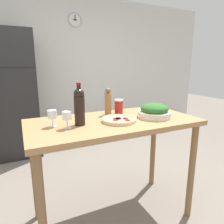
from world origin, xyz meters
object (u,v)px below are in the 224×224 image
object	(u,v)px
wine_bottle	(79,106)
salt_canister	(119,107)
pepper_mill	(108,102)
wine_glass_near	(67,117)
wine_glass_far	(52,115)
salad_bowl	(154,111)
refrigerator	(12,95)
homemade_pizza	(119,120)

from	to	relation	value
wine_bottle	salt_canister	distance (m)	0.49
pepper_mill	salt_canister	world-z (taller)	pepper_mill
wine_glass_near	wine_glass_far	bearing A→B (deg)	135.09
wine_glass_near	salt_canister	bearing A→B (deg)	24.85
wine_glass_near	salt_canister	size ratio (longest dim) A/B	0.94
wine_bottle	wine_glass_far	bearing A→B (deg)	168.86
salad_bowl	pepper_mill	bearing A→B (deg)	140.69
refrigerator	homemade_pizza	world-z (taller)	refrigerator
pepper_mill	salt_canister	distance (m)	0.12
pepper_mill	homemade_pizza	size ratio (longest dim) A/B	0.88
homemade_pizza	pepper_mill	bearing A→B (deg)	85.92
wine_glass_near	salad_bowl	bearing A→B (deg)	-0.81
refrigerator	wine_bottle	xyz separation A→B (m)	(0.50, -1.95, 0.15)
homemade_pizza	salt_canister	bearing A→B (deg)	62.87
refrigerator	wine_glass_near	size ratio (longest dim) A/B	14.89
homemade_pizza	salt_canister	size ratio (longest dim) A/B	2.10
refrigerator	wine_glass_far	bearing A→B (deg)	-81.08
salad_bowl	salt_canister	world-z (taller)	salt_canister
refrigerator	wine_glass_far	size ratio (longest dim) A/B	14.89
wine_glass_far	salad_bowl	bearing A→B (deg)	-6.64
refrigerator	pepper_mill	world-z (taller)	refrigerator
salad_bowl	refrigerator	bearing A→B (deg)	119.67
refrigerator	homemade_pizza	distance (m)	2.15
wine_glass_far	salt_canister	world-z (taller)	salt_canister
wine_bottle	wine_glass_near	bearing A→B (deg)	-155.74
refrigerator	salad_bowl	xyz separation A→B (m)	(1.14, -2.01, 0.05)
wine_glass_far	wine_bottle	bearing A→B (deg)	-11.14
wine_glass_far	salad_bowl	distance (m)	0.85
salt_canister	wine_bottle	bearing A→B (deg)	-155.01
wine_glass_near	wine_glass_far	distance (m)	0.12
wine_glass_near	pepper_mill	distance (m)	0.50
wine_glass_near	homemade_pizza	world-z (taller)	wine_glass_near
pepper_mill	salad_bowl	bearing A→B (deg)	-39.31
pepper_mill	wine_glass_near	bearing A→B (deg)	-149.81
wine_bottle	salt_canister	xyz separation A→B (m)	(0.44, 0.20, -0.08)
wine_bottle	wine_glass_near	size ratio (longest dim) A/B	2.54
salt_canister	salad_bowl	bearing A→B (deg)	-51.00
refrigerator	salad_bowl	bearing A→B (deg)	-60.33
wine_glass_near	homemade_pizza	xyz separation A→B (m)	(0.42, 0.00, -0.07)
wine_bottle	salt_canister	size ratio (longest dim) A/B	2.39
wine_bottle	wine_glass_far	size ratio (longest dim) A/B	2.54
wine_glass_near	pepper_mill	xyz separation A→B (m)	(0.43, 0.25, 0.03)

